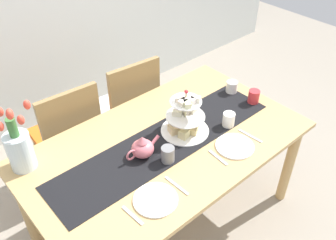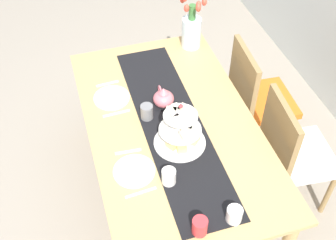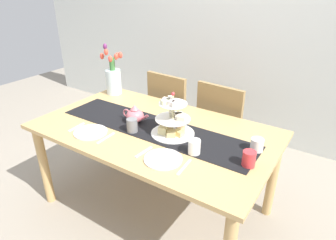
{
  "view_description": "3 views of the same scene",
  "coord_description": "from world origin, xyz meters",
  "px_view_note": "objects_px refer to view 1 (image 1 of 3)",
  "views": [
    {
      "loc": [
        -1.08,
        -1.25,
        2.19
      ],
      "look_at": [
        0.07,
        0.06,
        0.82
      ],
      "focal_mm": 39.33,
      "sensor_mm": 36.0,
      "label": 1
    },
    {
      "loc": [
        1.68,
        -0.53,
        2.58
      ],
      "look_at": [
        0.06,
        -0.04,
        0.83
      ],
      "focal_mm": 45.44,
      "sensor_mm": 36.0,
      "label": 2
    },
    {
      "loc": [
        1.11,
        -1.51,
        1.7
      ],
      "look_at": [
        0.07,
        0.08,
        0.78
      ],
      "focal_mm": 31.43,
      "sensor_mm": 36.0,
      "label": 3
    }
  ],
  "objects_px": {
    "fork_left": "(133,215)",
    "mug_white_text": "(229,120)",
    "cream_jug": "(232,87)",
    "dinner_plate_left": "(156,200)",
    "dining_table": "(166,154)",
    "knife_left": "(177,186)",
    "chair_right": "(129,104)",
    "knife_right": "(250,136)",
    "chair_left": "(68,133)",
    "fork_right": "(218,158)",
    "dinner_plate_right": "(235,146)",
    "mug_grey": "(168,154)",
    "tiered_cake_stand": "(185,119)",
    "mug_orange": "(254,97)",
    "teapot": "(142,148)",
    "tulip_vase": "(19,147)"
  },
  "relations": [
    {
      "from": "tulip_vase",
      "to": "tiered_cake_stand",
      "type": "bearing_deg",
      "value": -22.66
    },
    {
      "from": "tulip_vase",
      "to": "knife_right",
      "type": "height_order",
      "value": "tulip_vase"
    },
    {
      "from": "cream_jug",
      "to": "dinner_plate_left",
      "type": "bearing_deg",
      "value": -158.9
    },
    {
      "from": "mug_orange",
      "to": "cream_jug",
      "type": "bearing_deg",
      "value": 94.24
    },
    {
      "from": "chair_right",
      "to": "fork_left",
      "type": "bearing_deg",
      "value": -124.88
    },
    {
      "from": "cream_jug",
      "to": "fork_left",
      "type": "distance_m",
      "value": 1.25
    },
    {
      "from": "chair_right",
      "to": "knife_left",
      "type": "height_order",
      "value": "chair_right"
    },
    {
      "from": "chair_left",
      "to": "mug_orange",
      "type": "height_order",
      "value": "chair_left"
    },
    {
      "from": "chair_left",
      "to": "knife_right",
      "type": "height_order",
      "value": "chair_left"
    },
    {
      "from": "chair_right",
      "to": "teapot",
      "type": "distance_m",
      "value": 0.88
    },
    {
      "from": "fork_left",
      "to": "chair_left",
      "type": "bearing_deg",
      "value": 80.04
    },
    {
      "from": "dinner_plate_left",
      "to": "knife_right",
      "type": "xyz_separation_m",
      "value": [
        0.76,
        0.0,
        -0.0
      ]
    },
    {
      "from": "cream_jug",
      "to": "mug_orange",
      "type": "distance_m",
      "value": 0.18
    },
    {
      "from": "tiered_cake_stand",
      "to": "chair_left",
      "type": "bearing_deg",
      "value": 121.95
    },
    {
      "from": "mug_grey",
      "to": "mug_orange",
      "type": "height_order",
      "value": "mug_grey"
    },
    {
      "from": "chair_left",
      "to": "mug_orange",
      "type": "relative_size",
      "value": 9.58
    },
    {
      "from": "fork_right",
      "to": "mug_grey",
      "type": "xyz_separation_m",
      "value": [
        -0.23,
        0.17,
        0.05
      ]
    },
    {
      "from": "teapot",
      "to": "mug_white_text",
      "type": "height_order",
      "value": "teapot"
    },
    {
      "from": "cream_jug",
      "to": "dinner_plate_right",
      "type": "xyz_separation_m",
      "value": [
        -0.43,
        -0.4,
        -0.04
      ]
    },
    {
      "from": "fork_left",
      "to": "dinner_plate_right",
      "type": "distance_m",
      "value": 0.76
    },
    {
      "from": "dinner_plate_left",
      "to": "chair_left",
      "type": "bearing_deg",
      "value": 88.06
    },
    {
      "from": "chair_right",
      "to": "dinner_plate_right",
      "type": "distance_m",
      "value": 1.05
    },
    {
      "from": "chair_left",
      "to": "cream_jug",
      "type": "xyz_separation_m",
      "value": [
        1.0,
        -0.62,
        0.26
      ]
    },
    {
      "from": "teapot",
      "to": "cream_jug",
      "type": "distance_m",
      "value": 0.89
    },
    {
      "from": "chair_left",
      "to": "knife_left",
      "type": "relative_size",
      "value": 5.35
    },
    {
      "from": "tulip_vase",
      "to": "mug_white_text",
      "type": "bearing_deg",
      "value": -24.32
    },
    {
      "from": "tulip_vase",
      "to": "mug_orange",
      "type": "bearing_deg",
      "value": -17.33
    },
    {
      "from": "mug_white_text",
      "to": "fork_right",
      "type": "bearing_deg",
      "value": -148.96
    },
    {
      "from": "chair_right",
      "to": "fork_right",
      "type": "bearing_deg",
      "value": -95.76
    },
    {
      "from": "tiered_cake_stand",
      "to": "fork_left",
      "type": "distance_m",
      "value": 0.7
    },
    {
      "from": "mug_grey",
      "to": "dinner_plate_right",
      "type": "bearing_deg",
      "value": -24.55
    },
    {
      "from": "fork_right",
      "to": "chair_right",
      "type": "bearing_deg",
      "value": 84.24
    },
    {
      "from": "tiered_cake_stand",
      "to": "knife_right",
      "type": "bearing_deg",
      "value": -48.12
    },
    {
      "from": "knife_right",
      "to": "mug_grey",
      "type": "relative_size",
      "value": 1.79
    },
    {
      "from": "tiered_cake_stand",
      "to": "tulip_vase",
      "type": "distance_m",
      "value": 0.95
    },
    {
      "from": "knife_left",
      "to": "mug_orange",
      "type": "xyz_separation_m",
      "value": [
        0.91,
        0.22,
        0.04
      ]
    },
    {
      "from": "dinner_plate_right",
      "to": "knife_right",
      "type": "bearing_deg",
      "value": 0.0
    },
    {
      "from": "fork_left",
      "to": "mug_white_text",
      "type": "xyz_separation_m",
      "value": [
        0.88,
        0.16,
        0.04
      ]
    },
    {
      "from": "fork_right",
      "to": "mug_white_text",
      "type": "bearing_deg",
      "value": 31.04
    },
    {
      "from": "chair_left",
      "to": "chair_right",
      "type": "relative_size",
      "value": 1.0
    },
    {
      "from": "cream_jug",
      "to": "knife_left",
      "type": "relative_size",
      "value": 0.5
    },
    {
      "from": "chair_left",
      "to": "dinner_plate_right",
      "type": "xyz_separation_m",
      "value": [
        0.58,
        -1.02,
        0.23
      ]
    },
    {
      "from": "knife_right",
      "to": "mug_white_text",
      "type": "height_order",
      "value": "mug_white_text"
    },
    {
      "from": "mug_white_text",
      "to": "dinner_plate_right",
      "type": "bearing_deg",
      "value": -127.08
    },
    {
      "from": "cream_jug",
      "to": "dinner_plate_left",
      "type": "xyz_separation_m",
      "value": [
        -1.04,
        -0.4,
        -0.04
      ]
    },
    {
      "from": "dining_table",
      "to": "knife_left",
      "type": "distance_m",
      "value": 0.36
    },
    {
      "from": "fork_left",
      "to": "dinner_plate_right",
      "type": "relative_size",
      "value": 0.65
    },
    {
      "from": "dinner_plate_left",
      "to": "chair_right",
      "type": "bearing_deg",
      "value": 60.95
    },
    {
      "from": "dining_table",
      "to": "mug_grey",
      "type": "distance_m",
      "value": 0.21
    },
    {
      "from": "cream_jug",
      "to": "fork_left",
      "type": "bearing_deg",
      "value": -161.29
    }
  ]
}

